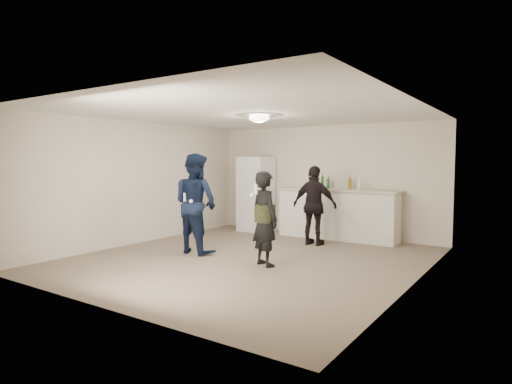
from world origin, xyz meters
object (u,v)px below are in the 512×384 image
Objects in this scene: shaker at (309,184)px; spectator at (315,206)px; fridge at (256,194)px; woman at (265,219)px; man at (196,203)px; counter at (337,215)px.

spectator is (0.55, -0.84, -0.37)m from shaker.
fridge reaches higher than woman.
shaker is at bearing -104.38° from man.
man is at bearing -109.19° from shaker.
fridge is at bearing 179.63° from shaker.
spectator is at bearing -123.72° from man.
fridge is at bearing -23.61° from spectator.
counter is 1.62× the size of spectator.
man is at bearing 19.07° from woman.
counter is at bearing -97.09° from spectator.
fridge reaches higher than shaker.
woman is at bearing -77.07° from shaker.
counter is at bearing -66.37° from woman.
counter is 1.70× the size of woman.
spectator is (-0.10, 2.01, 0.03)m from woman.
fridge is (-2.09, -0.07, 0.38)m from counter.
shaker is at bearing -0.37° from fridge.
shaker is at bearing -53.37° from woman.
woman reaches higher than counter.
fridge is 3.54m from woman.
fridge is 1.46m from shaker.
fridge is at bearing -30.13° from woman.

